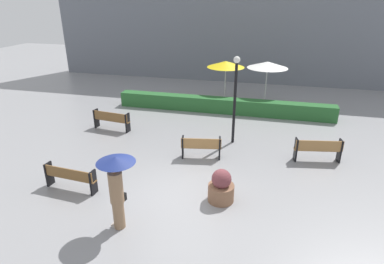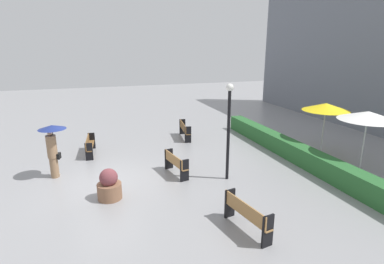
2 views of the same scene
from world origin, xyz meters
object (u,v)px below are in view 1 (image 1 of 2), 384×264
bench_far_left (111,119)px  patio_umbrella_yellow (226,64)px  pedestrian_with_umbrella (117,182)px  patio_umbrella_white (268,65)px  bench_near_left (70,176)px  bench_far_right (318,149)px  bench_mid_center (201,146)px  lamp_post (235,91)px  planter_pot (221,187)px

bench_far_left → patio_umbrella_yellow: size_ratio=0.76×
pedestrian_with_umbrella → patio_umbrella_white: bearing=74.0°
bench_near_left → bench_far_right: bearing=26.7°
bench_near_left → bench_mid_center: bearing=41.5°
bench_far_right → bench_far_left: bench_far_right is taller
bench_far_right → patio_umbrella_white: bearing=109.2°
lamp_post → bench_near_left: bearing=-132.8°
bench_far_right → planter_pot: 4.77m
bench_near_left → patio_umbrella_yellow: patio_umbrella_yellow is taller
bench_far_right → planter_pot: planter_pot is taller
patio_umbrella_yellow → bench_mid_center: bearing=-88.4°
pedestrian_with_umbrella → planter_pot: (2.54, 1.91, -0.96)m
bench_mid_center → planter_pot: size_ratio=1.47×
patio_umbrella_yellow → bench_far_left: bearing=-129.7°
patio_umbrella_yellow → patio_umbrella_white: bearing=-0.9°
bench_near_left → planter_pot: bearing=6.9°
pedestrian_with_umbrella → lamp_post: size_ratio=0.57×
bench_near_left → bench_far_left: size_ratio=0.99×
pedestrian_with_umbrella → patio_umbrella_white: size_ratio=0.83×
bench_far_left → patio_umbrella_yellow: patio_umbrella_yellow is taller
bench_far_left → patio_umbrella_yellow: bearing=50.3°
bench_mid_center → pedestrian_with_umbrella: (-1.30, -4.61, 0.91)m
pedestrian_with_umbrella → planter_pot: pedestrian_with_umbrella is taller
planter_pot → pedestrian_with_umbrella: bearing=-143.0°
bench_far_right → lamp_post: lamp_post is taller
bench_far_left → lamp_post: size_ratio=0.51×
bench_far_right → lamp_post: 3.99m
patio_umbrella_yellow → pedestrian_with_umbrella: bearing=-95.2°
planter_pot → patio_umbrella_yellow: (-1.45, 10.15, 1.86)m
bench_near_left → patio_umbrella_yellow: (3.51, 10.74, 1.82)m
planter_pot → lamp_post: 4.90m
bench_mid_center → planter_pot: bearing=-65.3°
planter_pot → patio_umbrella_yellow: patio_umbrella_yellow is taller
bench_far_right → pedestrian_with_umbrella: 7.96m
lamp_post → patio_umbrella_yellow: 5.75m
bench_far_left → pedestrian_with_umbrella: 7.43m
pedestrian_with_umbrella → patio_umbrella_yellow: patio_umbrella_yellow is taller
bench_mid_center → patio_umbrella_white: 7.95m
bench_far_right → pedestrian_with_umbrella: pedestrian_with_umbrella is taller
patio_umbrella_yellow → bench_far_right: bearing=-54.9°
lamp_post → patio_umbrella_white: 5.69m
bench_far_left → lamp_post: (5.86, -0.04, 1.78)m
bench_near_left → bench_mid_center: 4.97m
bench_far_left → pedestrian_with_umbrella: (3.53, -6.48, 0.88)m
bench_near_left → bench_far_right: 9.15m
bench_near_left → lamp_post: 7.22m
lamp_post → bench_far_right: bearing=-16.4°
bench_far_right → patio_umbrella_yellow: bearing=125.1°
planter_pot → patio_umbrella_yellow: bearing=98.1°
bench_mid_center → lamp_post: size_ratio=0.43×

